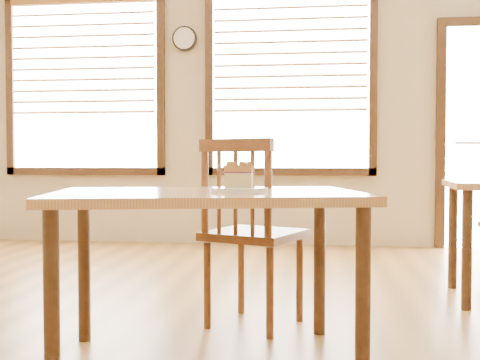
% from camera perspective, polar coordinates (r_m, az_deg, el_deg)
% --- Properties ---
extents(window_left, '(1.76, 0.10, 1.96)m').
position_cam_1_polar(window_left, '(6.75, -14.54, 9.77)').
color(window_left, white).
rests_on(window_left, room_shell).
extents(window_right, '(1.76, 0.10, 1.96)m').
position_cam_1_polar(window_right, '(6.29, 4.76, 10.40)').
color(window_right, white).
rests_on(window_right, room_shell).
extents(wall_clock, '(0.26, 0.05, 0.26)m').
position_cam_1_polar(wall_clock, '(6.47, -5.29, 13.21)').
color(wall_clock, black).
rests_on(wall_clock, room_shell).
extents(cafe_table_main, '(1.47, 1.14, 0.75)m').
position_cam_1_polar(cafe_table_main, '(2.62, -3.15, -3.00)').
color(cafe_table_main, '#BC8549').
rests_on(cafe_table_main, ground).
extents(cafe_chair_main, '(0.59, 0.59, 1.00)m').
position_cam_1_polar(cafe_chair_main, '(3.19, 1.01, -4.91)').
color(cafe_chair_main, brown).
rests_on(cafe_chair_main, ground).
extents(plate, '(0.25, 0.25, 0.02)m').
position_cam_1_polar(plate, '(2.54, -0.08, -0.96)').
color(plate, white).
rests_on(plate, cafe_table_main).
extents(cake_slice, '(0.13, 0.09, 0.11)m').
position_cam_1_polar(cake_slice, '(2.54, -0.11, 0.54)').
color(cake_slice, '#E6C082').
rests_on(cake_slice, plate).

